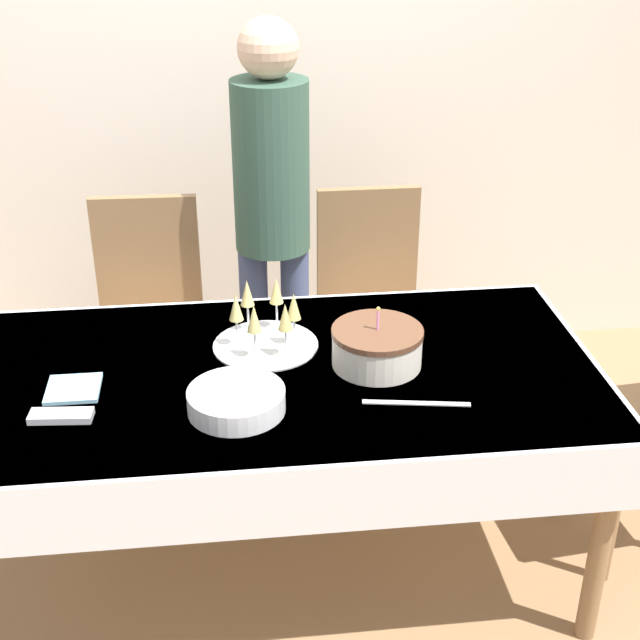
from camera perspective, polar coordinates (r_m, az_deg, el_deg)
ground_plane at (r=3.09m, az=-2.62°, el=-15.17°), size 12.00×12.00×0.00m
wall_back at (r=3.85m, az=-4.76°, el=16.21°), size 8.00×0.05×2.70m
dining_table at (r=2.70m, az=-2.91°, el=-5.06°), size 1.94×0.98×0.74m
dining_chair_far_left at (r=3.46m, az=-10.88°, el=0.36°), size 0.43×0.43×0.98m
dining_chair_far_right at (r=3.50m, az=3.27°, el=1.09°), size 0.42×0.42×0.98m
birthday_cake at (r=2.65m, az=3.66°, el=-1.71°), size 0.27×0.27×0.19m
champagne_tray at (r=2.74m, az=-3.51°, el=-0.12°), size 0.33×0.33×0.18m
plate_stack_main at (r=2.45m, az=-5.37°, el=-5.15°), size 0.27×0.27×0.06m
cake_knife at (r=2.50m, az=6.18°, el=-5.32°), size 0.30×0.07×0.00m
fork_pile at (r=2.52m, az=-16.24°, el=-5.91°), size 0.17×0.07×0.02m
napkin_pile at (r=2.64m, az=-15.51°, el=-4.27°), size 0.15×0.15×0.01m
person_standing at (r=3.31m, az=-3.09°, el=7.77°), size 0.28×0.28×1.63m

